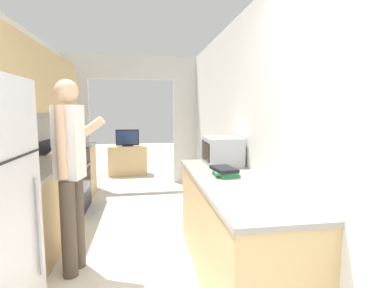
{
  "coord_description": "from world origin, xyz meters",
  "views": [
    {
      "loc": [
        0.2,
        -1.11,
        1.48
      ],
      "look_at": [
        0.76,
        2.3,
        1.08
      ],
      "focal_mm": 28.0,
      "sensor_mm": 36.0,
      "label": 1
    }
  ],
  "objects_px": {
    "person": "(70,171)",
    "microwave": "(222,151)",
    "television": "(127,138)",
    "range_oven": "(64,181)",
    "book_stack": "(225,171)",
    "knife": "(73,146)",
    "tv_cabinet": "(128,160)"
  },
  "relations": [
    {
      "from": "knife",
      "to": "tv_cabinet",
      "type": "bearing_deg",
      "value": 50.35
    },
    {
      "from": "microwave",
      "to": "tv_cabinet",
      "type": "bearing_deg",
      "value": 107.79
    },
    {
      "from": "book_stack",
      "to": "tv_cabinet",
      "type": "height_order",
      "value": "book_stack"
    },
    {
      "from": "range_oven",
      "to": "television",
      "type": "xyz_separation_m",
      "value": [
        0.8,
        2.31,
        0.4
      ]
    },
    {
      "from": "book_stack",
      "to": "television",
      "type": "distance_m",
      "value": 4.35
    },
    {
      "from": "person",
      "to": "tv_cabinet",
      "type": "relative_size",
      "value": 2.04
    },
    {
      "from": "range_oven",
      "to": "knife",
      "type": "height_order",
      "value": "range_oven"
    },
    {
      "from": "person",
      "to": "tv_cabinet",
      "type": "height_order",
      "value": "person"
    },
    {
      "from": "range_oven",
      "to": "tv_cabinet",
      "type": "distance_m",
      "value": 2.49
    },
    {
      "from": "book_stack",
      "to": "tv_cabinet",
      "type": "bearing_deg",
      "value": 104.06
    },
    {
      "from": "book_stack",
      "to": "tv_cabinet",
      "type": "xyz_separation_m",
      "value": [
        -1.07,
        4.26,
        -0.59
      ]
    },
    {
      "from": "microwave",
      "to": "television",
      "type": "distance_m",
      "value": 3.86
    },
    {
      "from": "person",
      "to": "book_stack",
      "type": "xyz_separation_m",
      "value": [
        1.36,
        -0.18,
        -0.02
      ]
    },
    {
      "from": "person",
      "to": "knife",
      "type": "relative_size",
      "value": 5.7
    },
    {
      "from": "person",
      "to": "book_stack",
      "type": "bearing_deg",
      "value": -85.51
    },
    {
      "from": "television",
      "to": "knife",
      "type": "height_order",
      "value": "television"
    },
    {
      "from": "range_oven",
      "to": "book_stack",
      "type": "height_order",
      "value": "range_oven"
    },
    {
      "from": "person",
      "to": "book_stack",
      "type": "relative_size",
      "value": 5.71
    },
    {
      "from": "knife",
      "to": "television",
      "type": "bearing_deg",
      "value": 49.87
    },
    {
      "from": "range_oven",
      "to": "microwave",
      "type": "height_order",
      "value": "microwave"
    },
    {
      "from": "tv_cabinet",
      "to": "knife",
      "type": "relative_size",
      "value": 2.79
    },
    {
      "from": "range_oven",
      "to": "microwave",
      "type": "distance_m",
      "value": 2.48
    },
    {
      "from": "person",
      "to": "microwave",
      "type": "relative_size",
      "value": 3.9
    },
    {
      "from": "microwave",
      "to": "knife",
      "type": "xyz_separation_m",
      "value": [
        -1.95,
        1.89,
        -0.14
      ]
    },
    {
      "from": "range_oven",
      "to": "microwave",
      "type": "xyz_separation_m",
      "value": [
        1.99,
        -1.35,
        0.58
      ]
    },
    {
      "from": "book_stack",
      "to": "tv_cabinet",
      "type": "distance_m",
      "value": 4.43
    },
    {
      "from": "tv_cabinet",
      "to": "television",
      "type": "bearing_deg",
      "value": -90.0
    },
    {
      "from": "range_oven",
      "to": "knife",
      "type": "bearing_deg",
      "value": 85.75
    },
    {
      "from": "book_stack",
      "to": "person",
      "type": "bearing_deg",
      "value": 172.49
    },
    {
      "from": "range_oven",
      "to": "person",
      "type": "relative_size",
      "value": 0.59
    },
    {
      "from": "person",
      "to": "knife",
      "type": "xyz_separation_m",
      "value": [
        -0.46,
        2.26,
        -0.05
      ]
    },
    {
      "from": "book_stack",
      "to": "range_oven",
      "type": "bearing_deg",
      "value": 134.43
    }
  ]
}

